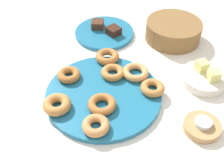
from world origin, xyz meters
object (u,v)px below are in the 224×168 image
donut_6 (96,125)px  donut_2 (102,104)px  donut_plate (103,94)px  melon_chunk_right (214,75)px  brownie_far (114,31)px  donut_1 (113,73)px  donut_5 (69,75)px  fruit_bowl (204,78)px  donut_0 (107,57)px  tealight (203,123)px  donut_3 (57,105)px  melon_chunk_left (202,66)px  candle_holder (202,127)px  donut_4 (136,72)px  basket (173,31)px  brownie_near (98,24)px  donut_7 (153,88)px  cake_plate (104,33)px

donut_6 → donut_2: bearing=151.4°
donut_plate → donut_6: 0.15m
melon_chunk_right → brownie_far: bearing=-149.6°
donut_1 → donut_5: bearing=-103.0°
brownie_far → melon_chunk_right: (0.38, 0.22, 0.02)m
donut_5 → fruit_bowl: 0.47m
donut_0 → donut_5: 0.16m
donut_6 → fruit_bowl: 0.42m
brownie_far → donut_2: bearing=-23.0°
donut_0 → melon_chunk_right: 0.38m
donut_5 → tealight: donut_5 is taller
donut_3 → melon_chunk_left: bearing=91.1°
donut_0 → donut_plate: bearing=-21.5°
donut_2 → donut_5: bearing=-157.0°
donut_1 → candle_holder: donut_1 is taller
donut_3 → brownie_far: bearing=139.1°
donut_2 → fruit_bowl: bearing=93.2°
brownie_far → melon_chunk_left: bearing=33.0°
donut_4 → fruit_bowl: size_ratio=0.58×
donut_2 → donut_4: (-0.11, 0.15, -0.00)m
donut_plate → basket: size_ratio=1.71×
donut_3 → brownie_far: size_ratio=1.72×
donut_6 → melon_chunk_left: size_ratio=2.24×
donut_4 → brownie_near: brownie_near is taller
donut_7 → tealight: (0.18, 0.08, 0.00)m
donut_4 → donut_6: size_ratio=1.14×
donut_1 → brownie_near: 0.31m
tealight → melon_chunk_right: 0.20m
donut_1 → donut_5: donut_5 is taller
donut_7 → candle_holder: size_ratio=0.73×
donut_6 → donut_7: (-0.09, 0.22, -0.00)m
donut_2 → melon_chunk_left: melon_chunk_left is taller
tealight → donut_4: bearing=-158.3°
donut_1 → melon_chunk_right: 0.34m
donut_5 → brownie_near: size_ratio=1.56×
brownie_far → candle_holder: (0.53, 0.10, -0.02)m
donut_5 → cake_plate: 0.31m
cake_plate → donut_0: bearing=-13.2°
donut_0 → donut_7: size_ratio=1.10×
donut_7 → cake_plate: (-0.39, -0.05, -0.02)m
donut_3 → melon_chunk_right: melon_chunk_right is taller
donut_1 → tealight: bearing=32.2°
donut_3 → donut_7: (0.02, 0.31, -0.00)m
donut_2 → donut_4: donut_2 is taller
donut_2 → donut_6: 0.08m
brownie_near → brownie_far: bearing=36.0°
donut_0 → candle_holder: 0.42m
donut_2 → candle_holder: size_ratio=0.81×
candle_holder → basket: bearing=164.1°
brownie_near → melon_chunk_right: bearing=31.3°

